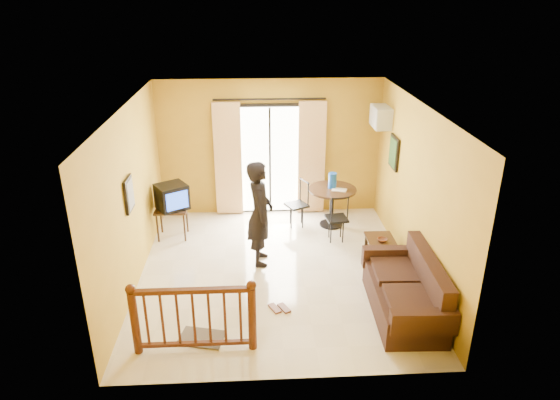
{
  "coord_description": "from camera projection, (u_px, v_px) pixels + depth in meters",
  "views": [
    {
      "loc": [
        -0.34,
        -7.24,
        4.41
      ],
      "look_at": [
        0.08,
        0.2,
        1.23
      ],
      "focal_mm": 32.0,
      "sensor_mm": 36.0,
      "label": 1
    }
  ],
  "objects": [
    {
      "name": "water_jug",
      "position": [
        332.0,
        181.0,
        9.73
      ],
      "size": [
        0.16,
        0.16,
        0.31
      ],
      "primitive_type": "cylinder",
      "color": "#1248B0",
      "rests_on": "dining_table"
    },
    {
      "name": "bowl",
      "position": [
        382.0,
        240.0,
        8.59
      ],
      "size": [
        0.18,
        0.18,
        0.05
      ],
      "primitive_type": "imported",
      "rotation": [
        0.0,
        0.0,
        0.03
      ],
      "color": "brown",
      "rests_on": "coffee_table"
    },
    {
      "name": "picture_left",
      "position": [
        129.0,
        194.0,
        7.49
      ],
      "size": [
        0.05,
        0.42,
        0.52
      ],
      "color": "black",
      "rests_on": "room_shell"
    },
    {
      "name": "botanical_print",
      "position": [
        394.0,
        152.0,
        9.06
      ],
      "size": [
        0.05,
        0.5,
        0.6
      ],
      "color": "black",
      "rests_on": "room_shell"
    },
    {
      "name": "balcony_door",
      "position": [
        270.0,
        159.0,
        10.17
      ],
      "size": [
        2.25,
        0.14,
        2.46
      ],
      "color": "black",
      "rests_on": "ground"
    },
    {
      "name": "doormat",
      "position": [
        202.0,
        338.0,
        6.8
      ],
      "size": [
        0.68,
        0.53,
        0.02
      ],
      "primitive_type": "cube",
      "rotation": [
        0.0,
        0.0,
        -0.24
      ],
      "color": "#564D45",
      "rests_on": "ground"
    },
    {
      "name": "dining_table",
      "position": [
        332.0,
        196.0,
        9.81
      ],
      "size": [
        0.95,
        0.95,
        0.79
      ],
      "color": "black",
      "rests_on": "ground"
    },
    {
      "name": "dining_chairs",
      "position": [
        315.0,
        233.0,
        9.74
      ],
      "size": [
        1.18,
        1.15,
        0.95
      ],
      "color": "black",
      "rests_on": "ground"
    },
    {
      "name": "room_shell",
      "position": [
        276.0,
        177.0,
        7.73
      ],
      "size": [
        5.0,
        5.0,
        5.0
      ],
      "color": "white",
      "rests_on": "ground"
    },
    {
      "name": "sofa",
      "position": [
        408.0,
        293.0,
        7.23
      ],
      "size": [
        0.93,
        1.9,
        0.9
      ],
      "rotation": [
        0.0,
        0.0,
        -0.04
      ],
      "color": "black",
      "rests_on": "ground"
    },
    {
      "name": "television",
      "position": [
        172.0,
        197.0,
        9.26
      ],
      "size": [
        0.7,
        0.68,
        0.47
      ],
      "rotation": [
        0.0,
        0.0,
        0.55
      ],
      "color": "black",
      "rests_on": "tv_table"
    },
    {
      "name": "serving_tray",
      "position": [
        339.0,
        190.0,
        9.66
      ],
      "size": [
        0.32,
        0.26,
        0.02
      ],
      "primitive_type": "cube",
      "rotation": [
        0.0,
        0.0,
        -0.33
      ],
      "color": "beige",
      "rests_on": "dining_table"
    },
    {
      "name": "standing_person",
      "position": [
        260.0,
        213.0,
        8.37
      ],
      "size": [
        0.45,
        0.67,
        1.83
      ],
      "primitive_type": "imported",
      "rotation": [
        0.0,
        0.0,
        1.58
      ],
      "color": "black",
      "rests_on": "ground"
    },
    {
      "name": "tv_table",
      "position": [
        172.0,
        212.0,
        9.39
      ],
      "size": [
        0.6,
        0.5,
        0.6
      ],
      "color": "black",
      "rests_on": "ground"
    },
    {
      "name": "ground",
      "position": [
        276.0,
        272.0,
        8.4
      ],
      "size": [
        5.0,
        5.0,
        0.0
      ],
      "primitive_type": "plane",
      "color": "beige",
      "rests_on": "ground"
    },
    {
      "name": "coffee_table",
      "position": [
        382.0,
        249.0,
        8.62
      ],
      "size": [
        0.47,
        0.85,
        0.38
      ],
      "color": "black",
      "rests_on": "ground"
    },
    {
      "name": "stair_balustrade",
      "position": [
        193.0,
        314.0,
        6.37
      ],
      "size": [
        1.63,
        0.13,
        1.04
      ],
      "color": "#471E0F",
      "rests_on": "ground"
    },
    {
      "name": "air_conditioner",
      "position": [
        381.0,
        117.0,
        9.45
      ],
      "size": [
        0.31,
        0.6,
        0.4
      ],
      "color": "silver",
      "rests_on": "room_shell"
    },
    {
      "name": "sandals",
      "position": [
        279.0,
        308.0,
        7.42
      ],
      "size": [
        0.34,
        0.27,
        0.03
      ],
      "color": "brown",
      "rests_on": "ground"
    }
  ]
}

